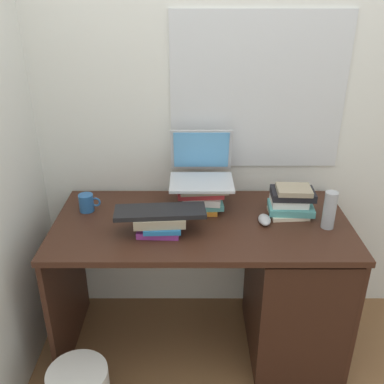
% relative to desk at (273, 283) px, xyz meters
% --- Properties ---
extents(ground_plane, '(6.00, 6.00, 0.00)m').
position_rel_desk_xyz_m(ground_plane, '(-0.37, 0.03, -0.42)').
color(ground_plane, brown).
extents(wall_back, '(6.00, 0.06, 2.60)m').
position_rel_desk_xyz_m(wall_back, '(-0.37, 0.42, 0.88)').
color(wall_back, silver).
rests_on(wall_back, ground).
extents(desk, '(1.45, 0.70, 0.78)m').
position_rel_desk_xyz_m(desk, '(0.00, 0.00, 0.00)').
color(desk, '#381E14').
rests_on(desk, ground).
extents(book_stack_tall, '(0.26, 0.18, 0.14)m').
position_rel_desk_xyz_m(book_stack_tall, '(-0.37, 0.16, 0.43)').
color(book_stack_tall, orange).
rests_on(book_stack_tall, desk).
extents(book_stack_keyboard_riser, '(0.25, 0.20, 0.09)m').
position_rel_desk_xyz_m(book_stack_keyboard_riser, '(-0.57, -0.07, 0.40)').
color(book_stack_keyboard_riser, '#8C338C').
rests_on(book_stack_keyboard_riser, desk).
extents(book_stack_side, '(0.23, 0.17, 0.15)m').
position_rel_desk_xyz_m(book_stack_side, '(0.08, 0.10, 0.43)').
color(book_stack_side, beige).
rests_on(book_stack_side, desk).
extents(laptop, '(0.32, 0.29, 0.24)m').
position_rel_desk_xyz_m(laptop, '(-0.37, 0.22, 0.56)').
color(laptop, '#B7BABF').
rests_on(laptop, book_stack_tall).
extents(keyboard, '(0.43, 0.17, 0.02)m').
position_rel_desk_xyz_m(keyboard, '(-0.57, -0.07, 0.46)').
color(keyboard, black).
rests_on(keyboard, book_stack_keyboard_riser).
extents(computer_mouse, '(0.06, 0.10, 0.04)m').
position_rel_desk_xyz_m(computer_mouse, '(-0.07, 0.01, 0.37)').
color(computer_mouse, '#A5A8AD').
rests_on(computer_mouse, desk).
extents(mug, '(0.11, 0.07, 0.09)m').
position_rel_desk_xyz_m(mug, '(-0.96, 0.14, 0.40)').
color(mug, '#265999').
rests_on(mug, desk).
extents(water_bottle, '(0.06, 0.06, 0.19)m').
position_rel_desk_xyz_m(water_bottle, '(0.23, -0.03, 0.45)').
color(water_bottle, '#999EA5').
rests_on(water_bottle, desk).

